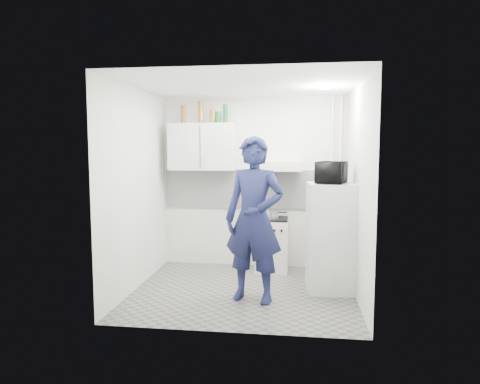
# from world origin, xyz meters

# --- Properties ---
(floor) EXTENTS (2.80, 2.80, 0.00)m
(floor) POSITION_xyz_m (0.00, 0.00, 0.00)
(floor) COLOR #64635D
(floor) RESTS_ON ground
(ceiling) EXTENTS (2.80, 2.80, 0.00)m
(ceiling) POSITION_xyz_m (0.00, 0.00, 2.60)
(ceiling) COLOR white
(ceiling) RESTS_ON wall_back
(wall_back) EXTENTS (2.80, 0.00, 2.80)m
(wall_back) POSITION_xyz_m (0.00, 1.25, 1.30)
(wall_back) COLOR beige
(wall_back) RESTS_ON floor
(wall_left) EXTENTS (0.00, 2.60, 2.60)m
(wall_left) POSITION_xyz_m (-1.40, 0.00, 1.30)
(wall_left) COLOR beige
(wall_left) RESTS_ON floor
(wall_right) EXTENTS (0.00, 2.60, 2.60)m
(wall_right) POSITION_xyz_m (1.40, 0.00, 1.30)
(wall_right) COLOR beige
(wall_right) RESTS_ON floor
(person) EXTENTS (0.82, 0.64, 1.97)m
(person) POSITION_xyz_m (0.17, -0.30, 0.99)
(person) COLOR #181C42
(person) RESTS_ON floor
(stove) EXTENTS (0.48, 0.48, 0.77)m
(stove) POSITION_xyz_m (0.31, 1.00, 0.39)
(stove) COLOR beige
(stove) RESTS_ON floor
(fridge) EXTENTS (0.61, 0.61, 1.39)m
(fridge) POSITION_xyz_m (1.10, 0.20, 0.69)
(fridge) COLOR white
(fridge) RESTS_ON floor
(stove_top) EXTENTS (0.46, 0.46, 0.03)m
(stove_top) POSITION_xyz_m (0.31, 1.00, 0.78)
(stove_top) COLOR black
(stove_top) RESTS_ON stove
(saucepan) EXTENTS (0.19, 0.19, 0.11)m
(saucepan) POSITION_xyz_m (0.31, 0.98, 0.85)
(saucepan) COLOR silver
(saucepan) RESTS_ON stove_top
(microwave) EXTENTS (0.56, 0.45, 0.27)m
(microwave) POSITION_xyz_m (1.10, 0.20, 1.52)
(microwave) COLOR black
(microwave) RESTS_ON fridge
(bottle_b) EXTENTS (0.07, 0.07, 0.27)m
(bottle_b) POSITION_xyz_m (-1.04, 1.07, 2.34)
(bottle_b) COLOR brown
(bottle_b) RESTS_ON upper_cabinet
(bottle_d) EXTENTS (0.08, 0.08, 0.33)m
(bottle_d) POSITION_xyz_m (-0.77, 1.07, 2.37)
(bottle_d) COLOR brown
(bottle_d) RESTS_ON upper_cabinet
(canister_a) EXTENTS (0.08, 0.08, 0.21)m
(canister_a) POSITION_xyz_m (-0.59, 1.07, 2.30)
(canister_a) COLOR brown
(canister_a) RESTS_ON upper_cabinet
(canister_b) EXTENTS (0.09, 0.09, 0.17)m
(canister_b) POSITION_xyz_m (-0.51, 1.07, 2.29)
(canister_b) COLOR #144C1E
(canister_b) RESTS_ON upper_cabinet
(bottle_e) EXTENTS (0.07, 0.07, 0.28)m
(bottle_e) POSITION_xyz_m (-0.40, 1.07, 2.34)
(bottle_e) COLOR #144C1E
(bottle_e) RESTS_ON upper_cabinet
(upper_cabinet) EXTENTS (1.00, 0.35, 0.70)m
(upper_cabinet) POSITION_xyz_m (-0.75, 1.07, 1.85)
(upper_cabinet) COLOR white
(upper_cabinet) RESTS_ON wall_back
(range_hood) EXTENTS (0.60, 0.50, 0.14)m
(range_hood) POSITION_xyz_m (0.45, 1.00, 1.57)
(range_hood) COLOR beige
(range_hood) RESTS_ON wall_back
(backsplash) EXTENTS (2.74, 0.03, 0.60)m
(backsplash) POSITION_xyz_m (0.00, 1.24, 1.20)
(backsplash) COLOR white
(backsplash) RESTS_ON wall_back
(pipe_a) EXTENTS (0.05, 0.05, 2.60)m
(pipe_a) POSITION_xyz_m (1.30, 1.17, 1.30)
(pipe_a) COLOR beige
(pipe_a) RESTS_ON floor
(pipe_b) EXTENTS (0.04, 0.04, 2.60)m
(pipe_b) POSITION_xyz_m (1.18, 1.17, 1.30)
(pipe_b) COLOR beige
(pipe_b) RESTS_ON floor
(ceiling_spot_fixture) EXTENTS (0.10, 0.10, 0.02)m
(ceiling_spot_fixture) POSITION_xyz_m (1.00, 0.20, 2.57)
(ceiling_spot_fixture) COLOR white
(ceiling_spot_fixture) RESTS_ON ceiling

